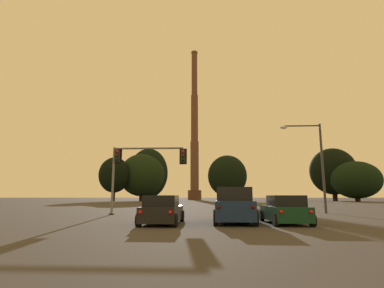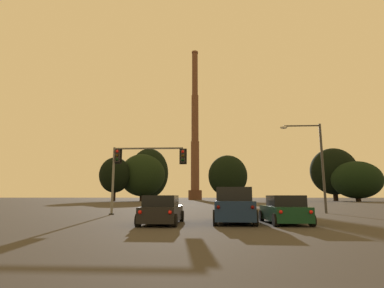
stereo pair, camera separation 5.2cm
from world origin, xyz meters
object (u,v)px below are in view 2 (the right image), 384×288
(traffic_light_overhead_left, at_px, (139,162))
(street_lamp, at_px, (315,156))
(hatchback_right_lane_front, at_px, (284,210))
(smokestack, at_px, (195,139))
(suv_center_lane_front, at_px, (234,206))
(hatchback_left_lane_front, at_px, (162,211))

(traffic_light_overhead_left, bearing_deg, street_lamp, 10.47)
(hatchback_right_lane_front, xyz_separation_m, street_lamp, (5.17, 9.75, 4.09))
(traffic_light_overhead_left, distance_m, smokestack, 97.00)
(smokestack, bearing_deg, hatchback_right_lane_front, -84.87)
(traffic_light_overhead_left, bearing_deg, suv_center_lane_front, -43.90)
(suv_center_lane_front, bearing_deg, hatchback_left_lane_front, -160.96)
(hatchback_left_lane_front, distance_m, traffic_light_overhead_left, 8.88)
(hatchback_right_lane_front, relative_size, suv_center_lane_front, 0.83)
(traffic_light_overhead_left, height_order, street_lamp, street_lamp)
(hatchback_left_lane_front, bearing_deg, suv_center_lane_front, 16.97)
(suv_center_lane_front, relative_size, street_lamp, 0.66)
(hatchback_left_lane_front, xyz_separation_m, smokestack, (-2.87, 102.52, 23.49))
(traffic_light_overhead_left, relative_size, street_lamp, 0.79)
(hatchback_left_lane_front, height_order, traffic_light_overhead_left, traffic_light_overhead_left)
(suv_center_lane_front, xyz_separation_m, street_lamp, (7.73, 9.23, 3.86))
(hatchback_left_lane_front, distance_m, smokestack, 105.21)
(hatchback_right_lane_front, relative_size, smokestack, 0.07)
(suv_center_lane_front, height_order, smokestack, smokestack)
(traffic_light_overhead_left, height_order, smokestack, smokestack)
(traffic_light_overhead_left, bearing_deg, smokestack, 89.88)
(hatchback_right_lane_front, distance_m, street_lamp, 11.77)
(hatchback_right_lane_front, bearing_deg, hatchback_left_lane_front, -176.45)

